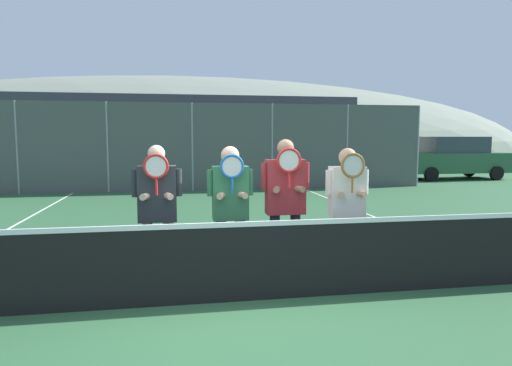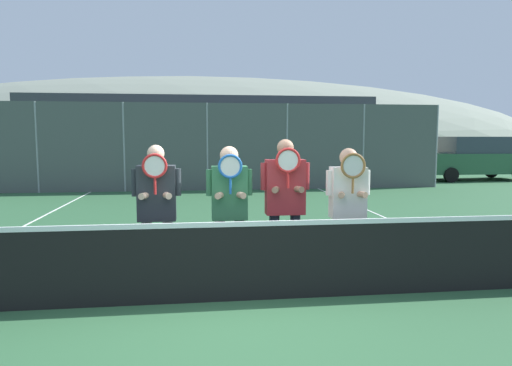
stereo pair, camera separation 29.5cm
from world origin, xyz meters
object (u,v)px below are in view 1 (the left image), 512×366
Objects in this scene: player_center_right at (285,197)px; car_center at (340,159)px; car_far_left at (92,160)px; player_leftmost at (157,205)px; player_center_left at (230,203)px; car_left_of_center at (225,161)px; player_rightmost at (347,201)px; car_right_of_center at (452,158)px.

player_center_right is 14.18m from car_center.
car_far_left is at bearing 109.32° from player_center_right.
player_leftmost is 14.93m from car_center.
car_center is at bearing 66.70° from player_center_right.
player_leftmost reaches higher than player_center_left.
car_far_left is 5.15m from car_left_of_center.
player_center_left is (0.88, 0.02, 0.00)m from player_leftmost.
car_center is at bearing 2.87° from car_left_of_center.
player_center_right reaches higher than car_left_of_center.
car_left_of_center is 1.13× the size of car_center.
car_center is (6.31, 13.07, -0.12)m from player_center_left.
player_rightmost is (0.81, -0.04, -0.06)m from player_center_right.
car_left_of_center is (2.20, 12.84, -0.17)m from player_leftmost.
car_far_left reaches higher than car_right_of_center.
player_leftmost is 17.60m from car_right_of_center.
player_leftmost is at bearing -99.74° from car_left_of_center.
player_center_right is (0.71, 0.05, 0.05)m from player_center_left.
car_right_of_center is at bearing -1.05° from car_far_left.
car_far_left is at bearing 178.56° from car_left_of_center.
player_center_right reaches higher than player_rightmost.
player_leftmost is 0.40× the size of car_far_left.
player_center_right is at bearing -130.06° from car_right_of_center.
car_far_left is (-4.52, 12.90, -0.14)m from player_center_right.
player_rightmost is 12.81m from car_left_of_center.
player_center_left is 1.51m from player_rightmost.
car_far_left is 15.14m from car_right_of_center.
player_center_right is 0.81m from player_rightmost.
car_left_of_center is (5.15, -0.13, -0.08)m from car_far_left.
car_far_left reaches higher than car_center.
player_center_left reaches higher than player_rightmost.
player_leftmost is 1.58m from player_center_right.
player_center_right is at bearing 2.55° from player_leftmost.
player_center_left is at bearing -175.66° from player_center_right.
car_far_left is at bearing -179.32° from car_center.
player_leftmost is 0.96× the size of player_center_right.
car_left_of_center is at bearing 90.81° from player_rightmost.
player_center_right is at bearing 4.34° from player_center_left.
player_leftmost is 2.39m from player_rightmost.
car_left_of_center is 4.99m from car_center.
player_center_right is 0.39× the size of car_left_of_center.
player_leftmost is 1.03× the size of player_rightmost.
car_left_of_center is (0.62, 12.77, -0.22)m from player_center_right.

